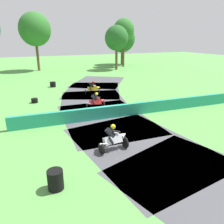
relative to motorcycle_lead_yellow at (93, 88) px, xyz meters
The scene contains 14 objects.
ground_plane 7.27m from the motorcycle_lead_yellow, 102.54° to the right, with size 120.00×120.00×0.00m, color #569947.
track_asphalt 7.20m from the motorcycle_lead_yellow, 89.19° to the right, with size 12.40×36.71×0.01m.
safety_barrier 8.30m from the motorcycle_lead_yellow, 62.77° to the right, with size 0.30×23.68×0.90m, color #239375.
motorcycle_lead_yellow is the anchor object (origin of this frame).
motorcycle_chase_red 4.89m from the motorcycle_lead_yellow, 106.02° to the right, with size 1.72×1.08×1.42m.
motorcycle_trailing_white 11.89m from the motorcycle_lead_yellow, 103.93° to the right, with size 1.68×0.92×1.42m.
tire_stack_near 6.20m from the motorcycle_lead_yellow, 121.34° to the left, with size 0.66×0.66×0.60m.
tire_stack_mid_a 5.92m from the motorcycle_lead_yellow, behind, with size 0.57×0.57×0.40m.
tire_stack_mid_b 9.42m from the motorcycle_lead_yellow, 135.48° to the right, with size 0.65×0.65×0.60m.
tire_stack_far 14.86m from the motorcycle_lead_yellow, 114.68° to the right, with size 0.61×0.61×0.80m.
tree_far_left 27.51m from the motorcycle_lead_yellow, 57.38° to the left, with size 5.44×5.44×8.27m.
tree_far_right 19.30m from the motorcycle_lead_yellow, 57.60° to the left, with size 4.14×4.14×7.69m.
tree_mid_rise 21.48m from the motorcycle_lead_yellow, 98.87° to the left, with size 5.32×5.32×9.72m.
tree_distant 24.13m from the motorcycle_lead_yellow, 55.58° to the left, with size 4.02×4.02×9.16m.
Camera 1 is at (-5.47, -13.69, 5.55)m, focal length 34.66 mm.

